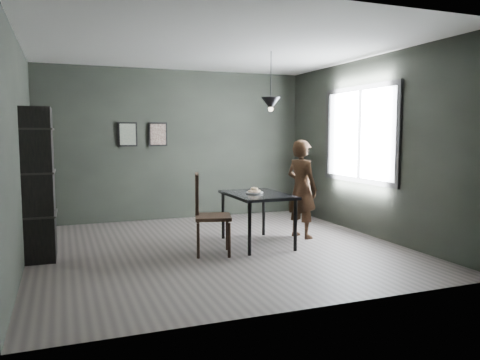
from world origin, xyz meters
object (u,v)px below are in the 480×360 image
object	(u,v)px
cafe_table	(257,199)
woman	(302,189)
wood_chair	(206,209)
shelf_unit	(38,184)
pendant_lamp	(271,103)
white_plate	(254,193)

from	to	relation	value
cafe_table	woman	size ratio (longest dim) A/B	0.79
cafe_table	wood_chair	distance (m)	0.91
woman	shelf_unit	distance (m)	3.75
woman	pendant_lamp	size ratio (longest dim) A/B	1.76
white_plate	woman	xyz separation A→B (m)	(0.87, 0.18, 0.00)
woman	pendant_lamp	bearing A→B (deg)	77.98
white_plate	pendant_lamp	bearing A→B (deg)	17.40
cafe_table	wood_chair	bearing A→B (deg)	-162.38
white_plate	woman	size ratio (longest dim) A/B	0.15
cafe_table	shelf_unit	xyz separation A→B (m)	(-2.92, 0.28, 0.30)
wood_chair	pendant_lamp	world-z (taller)	pendant_lamp
cafe_table	shelf_unit	size ratio (longest dim) A/B	0.62
wood_chair	shelf_unit	distance (m)	2.16
cafe_table	shelf_unit	distance (m)	2.95
wood_chair	pendant_lamp	xyz separation A→B (m)	(1.11, 0.37, 1.43)
white_plate	pendant_lamp	size ratio (longest dim) A/B	0.27
white_plate	cafe_table	bearing A→B (deg)	-10.84
cafe_table	woman	bearing A→B (deg)	12.85
white_plate	wood_chair	distance (m)	0.88
woman	wood_chair	size ratio (longest dim) A/B	1.40
white_plate	wood_chair	bearing A→B (deg)	-161.01
shelf_unit	cafe_table	bearing A→B (deg)	-4.40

